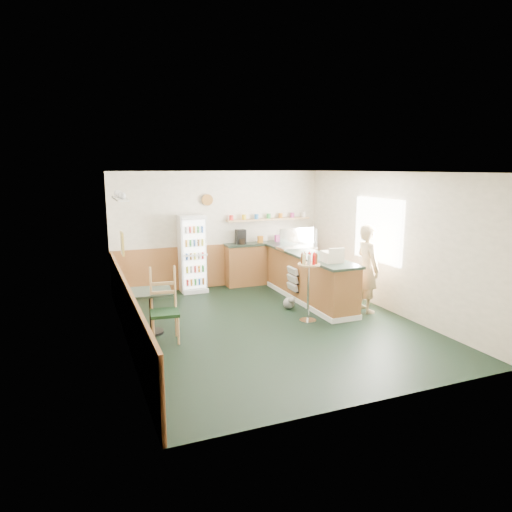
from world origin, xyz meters
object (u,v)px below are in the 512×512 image
drinks_fridge (192,254)px  shopkeeper (367,268)px  cash_register (332,257)px  cafe_chair (163,302)px  display_case (297,239)px  cafe_table (151,303)px  condiment_stand (309,277)px

drinks_fridge → shopkeeper: 3.89m
cash_register → cafe_chair: 3.30m
display_case → cash_register: size_ratio=2.24×
shopkeeper → cafe_table: size_ratio=2.28×
drinks_fridge → cafe_chair: (-1.18, -2.76, -0.24)m
shopkeeper → condiment_stand: (-1.34, -0.11, -0.02)m
drinks_fridge → cafe_chair: size_ratio=1.44×
shopkeeper → cafe_chair: (-3.96, -0.04, -0.23)m
shopkeeper → condiment_stand: size_ratio=1.37×
condiment_stand → display_case: bearing=70.0°
drinks_fridge → cash_register: (2.08, -2.55, 0.24)m
drinks_fridge → shopkeeper: drinks_fridge is taller
drinks_fridge → cafe_table: (-1.32, -2.39, -0.34)m
cash_register → condiment_stand: bearing=-150.8°
drinks_fridge → condiment_stand: bearing=-63.0°
cafe_table → cafe_chair: bearing=-68.8°
cash_register → cafe_chair: bearing=-170.2°
drinks_fridge → shopkeeper: bearing=-44.3°
shopkeeper → cash_register: bearing=80.8°
display_case → condiment_stand: 1.91m
cash_register → condiment_stand: size_ratio=0.29×
cash_register → cafe_table: 3.45m
cafe_table → display_case: bearing=21.3°
cafe_chair → condiment_stand: bearing=5.2°
display_case → cafe_chair: size_ratio=0.67×
cafe_table → cafe_chair: (0.14, -0.36, 0.10)m
shopkeeper → drinks_fridge: bearing=49.8°
cash_register → cafe_chair: cash_register is taller
display_case → cafe_chair: (-3.26, -1.69, -0.61)m
display_case → cash_register: (0.00, -1.49, -0.13)m
drinks_fridge → cash_register: size_ratio=4.80×
drinks_fridge → cash_register: bearing=-50.8°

